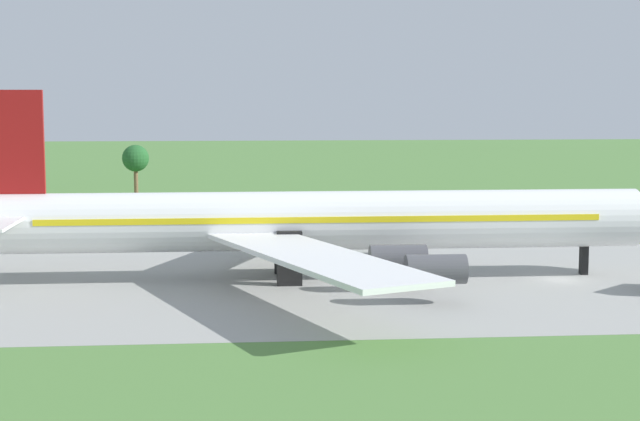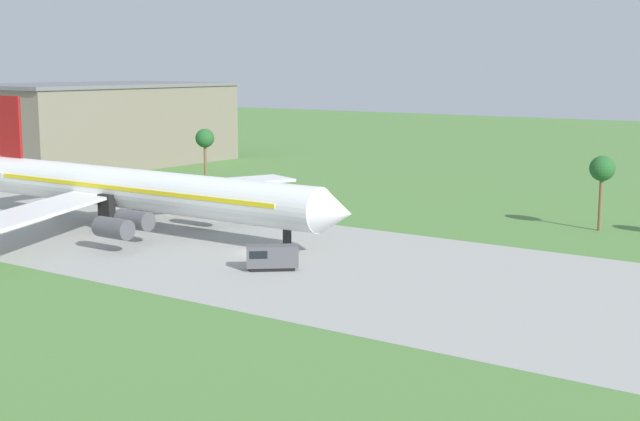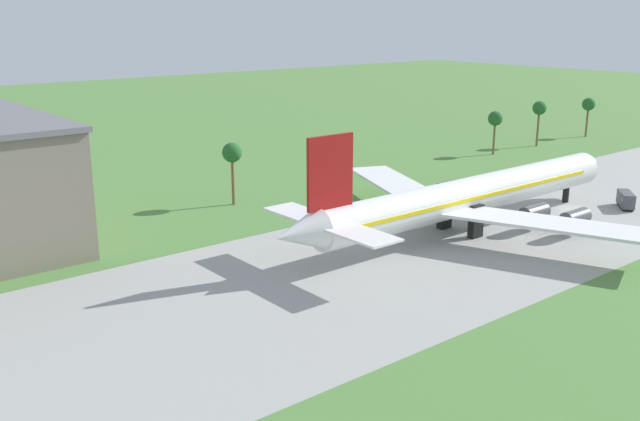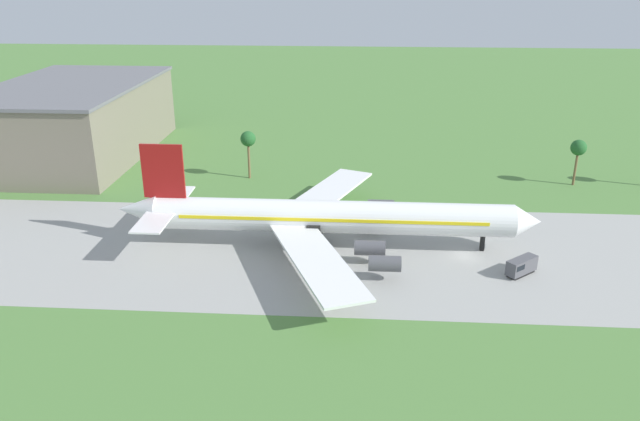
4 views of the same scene
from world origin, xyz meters
The scene contains 6 objects.
ground_plane centered at (0.00, 0.00, 0.00)m, with size 600.00×600.00×0.00m, color #517F3D.
taxiway_strip centered at (0.00, 0.00, 0.01)m, with size 320.00×44.00×0.02m.
jet_airliner centered at (-24.88, 2.71, 5.74)m, with size 75.80×61.38×18.60m.
baggage_tug centered at (7.97, -6.47, 1.55)m, with size 5.82×5.38×2.91m.
terminal_building centered at (-94.62, 56.44, 9.60)m, with size 36.72×61.20×19.17m.
palm_tree_row centered at (26.79, 40.34, 9.18)m, with size 121.62×3.60×11.84m.
Camera 2 is at (70.74, -84.98, 23.41)m, focal length 50.00 mm.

